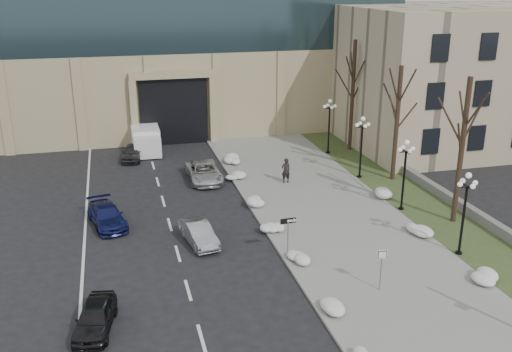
{
  "coord_description": "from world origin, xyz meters",
  "views": [
    {
      "loc": [
        -9.36,
        -18.25,
        14.3
      ],
      "look_at": [
        -1.62,
        11.73,
        3.5
      ],
      "focal_mm": 40.0,
      "sensor_mm": 36.0,
      "label": 1
    }
  ],
  "objects_px": {
    "car_c": "(107,216)",
    "lamppost_a": "(465,203)",
    "lamppost_c": "(362,139)",
    "box_truck": "(145,138)",
    "car_d": "(204,172)",
    "car_a": "(95,317)",
    "lamppost_d": "(329,119)",
    "one_way_sign": "(291,225)",
    "car_e": "(132,152)",
    "keep_sign": "(382,262)",
    "pedestrian": "(286,170)",
    "car_b": "(199,234)",
    "lamppost_b": "(405,166)"
  },
  "relations": [
    {
      "from": "car_a",
      "to": "car_c",
      "type": "distance_m",
      "value": 11.13
    },
    {
      "from": "box_truck",
      "to": "lamppost_a",
      "type": "distance_m",
      "value": 29.09
    },
    {
      "from": "one_way_sign",
      "to": "lamppost_b",
      "type": "distance_m",
      "value": 10.26
    },
    {
      "from": "car_a",
      "to": "car_b",
      "type": "bearing_deg",
      "value": 63.13
    },
    {
      "from": "car_a",
      "to": "lamppost_d",
      "type": "distance_m",
      "value": 29.05
    },
    {
      "from": "car_e",
      "to": "lamppost_b",
      "type": "relative_size",
      "value": 0.78
    },
    {
      "from": "car_a",
      "to": "lamppost_b",
      "type": "relative_size",
      "value": 0.76
    },
    {
      "from": "car_c",
      "to": "box_truck",
      "type": "xyz_separation_m",
      "value": [
        3.47,
        15.98,
        0.39
      ]
    },
    {
      "from": "car_c",
      "to": "car_d",
      "type": "bearing_deg",
      "value": 30.26
    },
    {
      "from": "box_truck",
      "to": "lamppost_b",
      "type": "bearing_deg",
      "value": -50.23
    },
    {
      "from": "car_d",
      "to": "lamppost_d",
      "type": "bearing_deg",
      "value": 19.16
    },
    {
      "from": "car_e",
      "to": "keep_sign",
      "type": "xyz_separation_m",
      "value": [
        10.39,
        -24.44,
        0.99
      ]
    },
    {
      "from": "pedestrian",
      "to": "car_a",
      "type": "bearing_deg",
      "value": 44.95
    },
    {
      "from": "pedestrian",
      "to": "lamppost_d",
      "type": "height_order",
      "value": "lamppost_d"
    },
    {
      "from": "car_a",
      "to": "one_way_sign",
      "type": "xyz_separation_m",
      "value": [
        10.03,
        4.05,
        1.39
      ]
    },
    {
      "from": "car_c",
      "to": "lamppost_c",
      "type": "bearing_deg",
      "value": -0.01
    },
    {
      "from": "lamppost_a",
      "to": "lamppost_c",
      "type": "relative_size",
      "value": 1.0
    },
    {
      "from": "car_b",
      "to": "lamppost_d",
      "type": "height_order",
      "value": "lamppost_d"
    },
    {
      "from": "car_c",
      "to": "lamppost_d",
      "type": "distance_m",
      "value": 21.47
    },
    {
      "from": "car_a",
      "to": "box_truck",
      "type": "bearing_deg",
      "value": 92.42
    },
    {
      "from": "car_d",
      "to": "lamppost_a",
      "type": "bearing_deg",
      "value": -54.01
    },
    {
      "from": "pedestrian",
      "to": "lamppost_a",
      "type": "relative_size",
      "value": 0.39
    },
    {
      "from": "one_way_sign",
      "to": "keep_sign",
      "type": "relative_size",
      "value": 1.1
    },
    {
      "from": "car_c",
      "to": "car_e",
      "type": "xyz_separation_m",
      "value": [
        2.19,
        13.15,
        0.0
      ]
    },
    {
      "from": "lamppost_d",
      "to": "one_way_sign",
      "type": "bearing_deg",
      "value": -117.06
    },
    {
      "from": "car_d",
      "to": "lamppost_c",
      "type": "bearing_deg",
      "value": -12.5
    },
    {
      "from": "lamppost_b",
      "to": "pedestrian",
      "type": "bearing_deg",
      "value": 130.64
    },
    {
      "from": "car_b",
      "to": "box_truck",
      "type": "relative_size",
      "value": 0.56
    },
    {
      "from": "lamppost_a",
      "to": "car_c",
      "type": "bearing_deg",
      "value": 154.4
    },
    {
      "from": "car_b",
      "to": "one_way_sign",
      "type": "distance_m",
      "value": 5.62
    },
    {
      "from": "car_c",
      "to": "lamppost_a",
      "type": "bearing_deg",
      "value": -38.25
    },
    {
      "from": "car_c",
      "to": "keep_sign",
      "type": "bearing_deg",
      "value": -54.56
    },
    {
      "from": "car_e",
      "to": "one_way_sign",
      "type": "height_order",
      "value": "one_way_sign"
    },
    {
      "from": "car_b",
      "to": "lamppost_b",
      "type": "height_order",
      "value": "lamppost_b"
    },
    {
      "from": "car_b",
      "to": "lamppost_d",
      "type": "relative_size",
      "value": 0.78
    },
    {
      "from": "pedestrian",
      "to": "lamppost_a",
      "type": "distance_m",
      "value": 14.55
    },
    {
      "from": "car_a",
      "to": "car_c",
      "type": "xyz_separation_m",
      "value": [
        0.6,
        11.12,
        0.01
      ]
    },
    {
      "from": "pedestrian",
      "to": "lamppost_b",
      "type": "relative_size",
      "value": 0.39
    },
    {
      "from": "car_c",
      "to": "lamppost_a",
      "type": "xyz_separation_m",
      "value": [
        18.48,
        -8.85,
        2.44
      ]
    },
    {
      "from": "car_e",
      "to": "box_truck",
      "type": "xyz_separation_m",
      "value": [
        1.28,
        2.83,
        0.39
      ]
    },
    {
      "from": "car_d",
      "to": "car_e",
      "type": "relative_size",
      "value": 1.32
    },
    {
      "from": "lamppost_d",
      "to": "car_e",
      "type": "bearing_deg",
      "value": 171.27
    },
    {
      "from": "box_truck",
      "to": "lamppost_d",
      "type": "bearing_deg",
      "value": -19.1
    },
    {
      "from": "box_truck",
      "to": "car_c",
      "type": "bearing_deg",
      "value": -101.8
    },
    {
      "from": "car_c",
      "to": "lamppost_b",
      "type": "height_order",
      "value": "lamppost_b"
    },
    {
      "from": "lamppost_c",
      "to": "pedestrian",
      "type": "bearing_deg",
      "value": 177.94
    },
    {
      "from": "box_truck",
      "to": "one_way_sign",
      "type": "height_order",
      "value": "one_way_sign"
    },
    {
      "from": "keep_sign",
      "to": "car_d",
      "type": "bearing_deg",
      "value": 119.62
    },
    {
      "from": "car_a",
      "to": "lamppost_a",
      "type": "bearing_deg",
      "value": 17.72
    },
    {
      "from": "car_e",
      "to": "lamppost_c",
      "type": "distance_m",
      "value": 18.77
    }
  ]
}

